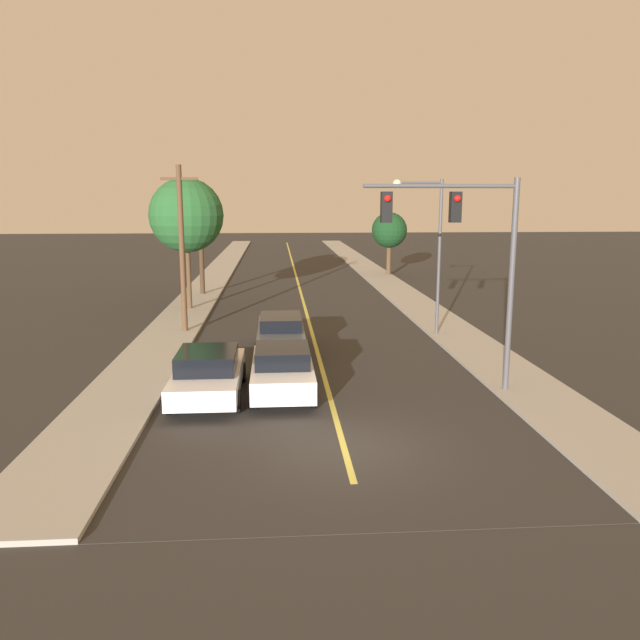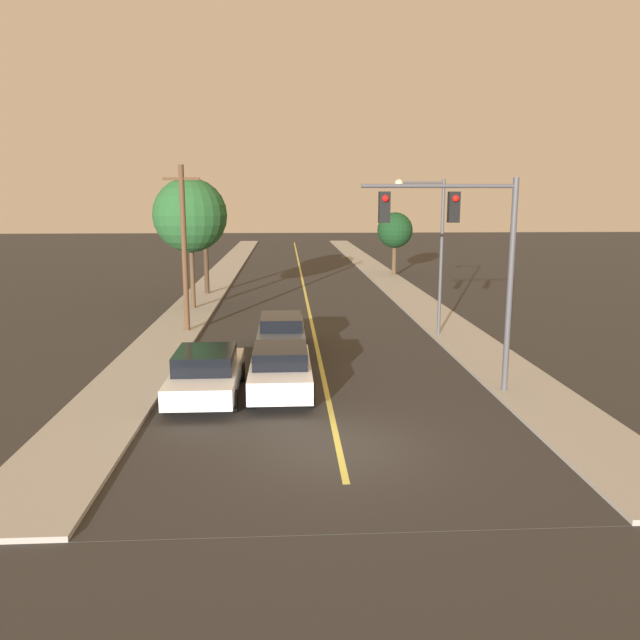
{
  "view_description": "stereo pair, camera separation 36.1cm",
  "coord_description": "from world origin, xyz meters",
  "px_view_note": "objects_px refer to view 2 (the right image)",
  "views": [
    {
      "loc": [
        -1.61,
        -14.3,
        5.98
      ],
      "look_at": [
        0.0,
        8.24,
        1.6
      ],
      "focal_mm": 35.0,
      "sensor_mm": 36.0,
      "label": 1
    },
    {
      "loc": [
        -1.25,
        -14.32,
        5.98
      ],
      "look_at": [
        0.0,
        8.24,
        1.6
      ],
      "focal_mm": 35.0,
      "sensor_mm": 36.0,
      "label": 2
    }
  ],
  "objects_px": {
    "car_near_lane_front": "(280,369)",
    "tree_left_far": "(190,215)",
    "car_near_lane_second": "(281,333)",
    "utility_pole_left": "(184,246)",
    "car_outer_lane_front": "(206,372)",
    "tree_left_near": "(204,210)",
    "streetlamp_right": "(430,234)",
    "tree_right_near": "(395,231)",
    "traffic_signal_mast": "(465,242)"
  },
  "relations": [
    {
      "from": "tree_right_near",
      "to": "tree_left_near",
      "type": "bearing_deg",
      "value": -145.64
    },
    {
      "from": "tree_left_near",
      "to": "car_near_lane_front",
      "type": "bearing_deg",
      "value": -76.97
    },
    {
      "from": "car_near_lane_second",
      "to": "streetlamp_right",
      "type": "bearing_deg",
      "value": 22.66
    },
    {
      "from": "streetlamp_right",
      "to": "car_outer_lane_front",
      "type": "bearing_deg",
      "value": -136.86
    },
    {
      "from": "utility_pole_left",
      "to": "tree_left_far",
      "type": "distance_m",
      "value": 6.15
    },
    {
      "from": "traffic_signal_mast",
      "to": "streetlamp_right",
      "type": "distance_m",
      "value": 8.38
    },
    {
      "from": "tree_right_near",
      "to": "traffic_signal_mast",
      "type": "bearing_deg",
      "value": -96.06
    },
    {
      "from": "car_near_lane_second",
      "to": "traffic_signal_mast",
      "type": "height_order",
      "value": "traffic_signal_mast"
    },
    {
      "from": "car_near_lane_front",
      "to": "tree_right_near",
      "type": "distance_m",
      "value": 31.42
    },
    {
      "from": "car_outer_lane_front",
      "to": "tree_left_near",
      "type": "distance_m",
      "value": 21.58
    },
    {
      "from": "tree_left_far",
      "to": "car_near_lane_front",
      "type": "bearing_deg",
      "value": -72.32
    },
    {
      "from": "car_near_lane_second",
      "to": "car_outer_lane_front",
      "type": "bearing_deg",
      "value": -112.58
    },
    {
      "from": "car_outer_lane_front",
      "to": "tree_left_far",
      "type": "bearing_deg",
      "value": 99.58
    },
    {
      "from": "traffic_signal_mast",
      "to": "car_outer_lane_front",
      "type": "bearing_deg",
      "value": 178.51
    },
    {
      "from": "car_outer_lane_front",
      "to": "traffic_signal_mast",
      "type": "height_order",
      "value": "traffic_signal_mast"
    },
    {
      "from": "car_outer_lane_front",
      "to": "utility_pole_left",
      "type": "distance_m",
      "value": 10.24
    },
    {
      "from": "car_outer_lane_front",
      "to": "traffic_signal_mast",
      "type": "relative_size",
      "value": 0.76
    },
    {
      "from": "streetlamp_right",
      "to": "tree_right_near",
      "type": "distance_m",
      "value": 22.25
    },
    {
      "from": "car_outer_lane_front",
      "to": "tree_left_near",
      "type": "bearing_deg",
      "value": 96.9
    },
    {
      "from": "car_near_lane_front",
      "to": "car_outer_lane_front",
      "type": "height_order",
      "value": "car_near_lane_front"
    },
    {
      "from": "utility_pole_left",
      "to": "car_near_lane_front",
      "type": "bearing_deg",
      "value": -65.21
    },
    {
      "from": "car_near_lane_second",
      "to": "tree_right_near",
      "type": "xyz_separation_m",
      "value": [
        8.77,
        24.77,
        2.77
      ]
    },
    {
      "from": "tree_left_near",
      "to": "tree_left_far",
      "type": "height_order",
      "value": "tree_left_far"
    },
    {
      "from": "tree_right_near",
      "to": "car_outer_lane_front",
      "type": "bearing_deg",
      "value": -110.07
    },
    {
      "from": "car_near_lane_front",
      "to": "car_outer_lane_front",
      "type": "distance_m",
      "value": 2.27
    },
    {
      "from": "traffic_signal_mast",
      "to": "tree_right_near",
      "type": "xyz_separation_m",
      "value": [
        3.23,
        30.43,
        -1.16
      ]
    },
    {
      "from": "traffic_signal_mast",
      "to": "streetlamp_right",
      "type": "xyz_separation_m",
      "value": [
        0.86,
        8.33,
        -0.25
      ]
    },
    {
      "from": "car_near_lane_front",
      "to": "tree_left_near",
      "type": "distance_m",
      "value": 21.78
    },
    {
      "from": "car_near_lane_second",
      "to": "tree_left_far",
      "type": "height_order",
      "value": "tree_left_far"
    },
    {
      "from": "utility_pole_left",
      "to": "tree_left_far",
      "type": "relative_size",
      "value": 1.05
    },
    {
      "from": "car_near_lane_second",
      "to": "car_outer_lane_front",
      "type": "relative_size",
      "value": 1.03
    },
    {
      "from": "streetlamp_right",
      "to": "tree_right_near",
      "type": "bearing_deg",
      "value": 83.88
    },
    {
      "from": "car_outer_lane_front",
      "to": "tree_left_near",
      "type": "height_order",
      "value": "tree_left_near"
    },
    {
      "from": "tree_left_far",
      "to": "tree_right_near",
      "type": "distance_m",
      "value": 20.13
    },
    {
      "from": "tree_right_near",
      "to": "tree_left_far",
      "type": "bearing_deg",
      "value": -132.9
    },
    {
      "from": "tree_left_near",
      "to": "tree_right_near",
      "type": "xyz_separation_m",
      "value": [
        13.58,
        9.28,
        -1.73
      ]
    },
    {
      "from": "car_outer_lane_front",
      "to": "tree_left_far",
      "type": "distance_m",
      "value": 16.34
    },
    {
      "from": "tree_right_near",
      "to": "car_near_lane_second",
      "type": "bearing_deg",
      "value": -109.5
    },
    {
      "from": "traffic_signal_mast",
      "to": "streetlamp_right",
      "type": "relative_size",
      "value": 0.97
    },
    {
      "from": "tree_left_near",
      "to": "tree_left_far",
      "type": "relative_size",
      "value": 0.93
    },
    {
      "from": "car_near_lane_second",
      "to": "utility_pole_left",
      "type": "relative_size",
      "value": 0.69
    },
    {
      "from": "car_outer_lane_front",
      "to": "utility_pole_left",
      "type": "bearing_deg",
      "value": 102.11
    },
    {
      "from": "car_outer_lane_front",
      "to": "tree_left_near",
      "type": "xyz_separation_m",
      "value": [
        -2.54,
        20.94,
        4.55
      ]
    },
    {
      "from": "tree_left_near",
      "to": "tree_left_far",
      "type": "distance_m",
      "value": 5.42
    },
    {
      "from": "utility_pole_left",
      "to": "tree_left_far",
      "type": "height_order",
      "value": "utility_pole_left"
    },
    {
      "from": "car_near_lane_front",
      "to": "tree_left_near",
      "type": "relative_size",
      "value": 0.71
    },
    {
      "from": "car_near_lane_second",
      "to": "tree_right_near",
      "type": "distance_m",
      "value": 26.43
    },
    {
      "from": "traffic_signal_mast",
      "to": "tree_right_near",
      "type": "bearing_deg",
      "value": 83.94
    },
    {
      "from": "car_near_lane_front",
      "to": "tree_left_far",
      "type": "xyz_separation_m",
      "value": [
        -4.89,
        15.33,
        4.35
      ]
    },
    {
      "from": "car_near_lane_second",
      "to": "tree_left_near",
      "type": "distance_m",
      "value": 16.83
    }
  ]
}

